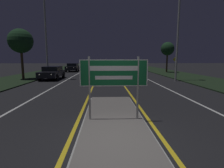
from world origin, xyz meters
The scene contains 22 objects.
ground_plane centered at (0.00, 0.00, 0.00)m, with size 160.00×160.00×0.00m, color black.
median_island centered at (0.00, 1.49, 0.04)m, with size 2.11×7.02×0.10m.
verge_left centered at (-9.50, 20.00, 0.04)m, with size 5.00×100.00×0.08m.
verge_right centered at (9.50, 20.00, 0.04)m, with size 5.00×100.00×0.08m.
centre_line_yellow_left centered at (-1.24, 25.00, 0.00)m, with size 0.12×70.00×0.01m.
centre_line_yellow_right centered at (1.24, 25.00, 0.00)m, with size 0.12×70.00×0.01m.
lane_line_white_left centered at (-4.20, 25.00, 0.00)m, with size 0.12×70.00×0.01m.
lane_line_white_right centered at (4.20, 25.00, 0.00)m, with size 0.12×70.00×0.01m.
edge_line_white_left centered at (-7.20, 25.00, 0.00)m, with size 0.10×70.00×0.01m.
edge_line_white_right centered at (7.20, 25.00, 0.00)m, with size 0.10×70.00×0.01m.
highway_sign centered at (0.00, 1.49, 1.59)m, with size 2.25×0.07×2.12m.
streetlight_left_near centered at (-6.22, 14.11, 6.97)m, with size 0.64×0.64×9.95m.
streetlight_right_near centered at (6.54, 12.29, 6.98)m, with size 0.63×0.63×10.08m.
car_receding_0 centered at (2.37, 13.08, 0.73)m, with size 1.95×4.80×1.33m.
car_receding_1 centered at (2.45, 20.70, 0.75)m, with size 1.92×4.20×1.41m.
car_receding_2 centered at (2.54, 28.93, 0.78)m, with size 1.87×4.08×1.46m.
car_receding_3 centered at (2.77, 36.46, 0.78)m, with size 1.98×4.06×1.49m.
car_approaching_0 centered at (-5.82, 14.28, 0.72)m, with size 1.91×4.28×1.35m.
car_approaching_1 centered at (-5.74, 25.55, 0.74)m, with size 1.92×4.10×1.39m.
warning_sign centered at (9.04, 18.81, 1.45)m, with size 0.60×0.06×2.26m.
roadside_palm_left centered at (-8.69, 13.95, 3.87)m, with size 2.39×2.39×5.02m.
roadside_palm_right centered at (9.22, 22.33, 3.60)m, with size 2.00×2.00×4.57m.
Camera 1 is at (-0.29, -4.25, 2.14)m, focal length 28.00 mm.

